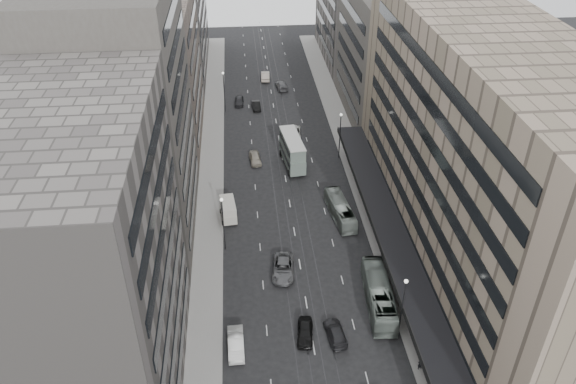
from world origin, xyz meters
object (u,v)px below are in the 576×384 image
object	(u,v)px
bus_near	(379,295)
double_decker	(292,150)
bus_far	(340,210)
pedestrian	(420,364)
sedan_2	(283,268)
panel_van	(228,209)
sedan_1	(236,344)
sedan_0	(305,332)

from	to	relation	value
bus_near	double_decker	bearing A→B (deg)	-73.96
bus_far	pedestrian	size ratio (longest dim) A/B	6.01
double_decker	bus_far	bearing A→B (deg)	-77.51
double_decker	pedestrian	size ratio (longest dim) A/B	5.89
sedan_2	bus_far	bearing A→B (deg)	57.32
pedestrian	bus_far	bearing A→B (deg)	-91.92
bus_far	sedan_2	size ratio (longest dim) A/B	1.66
panel_van	sedan_2	world-z (taller)	panel_van
bus_far	sedan_1	distance (m)	27.78
sedan_1	sedan_2	size ratio (longest dim) A/B	0.84
panel_van	sedan_0	bearing A→B (deg)	-76.40
double_decker	pedestrian	bearing A→B (deg)	-84.71
bus_near	sedan_2	world-z (taller)	bus_near
sedan_1	sedan_0	bearing A→B (deg)	6.26
panel_van	sedan_0	distance (m)	24.83
pedestrian	double_decker	bearing A→B (deg)	-87.67
double_decker	panel_van	xyz separation A→B (m)	(-10.70, -14.33, -1.18)
pedestrian	sedan_2	bearing A→B (deg)	-61.35
bus_near	bus_far	world-z (taller)	bus_near
sedan_0	panel_van	bearing A→B (deg)	117.32
bus_far	pedestrian	world-z (taller)	bus_far
bus_far	sedan_0	size ratio (longest dim) A/B	2.21
sedan_0	sedan_2	xyz separation A→B (m)	(-1.53, 10.82, 0.07)
pedestrian	panel_van	bearing A→B (deg)	-65.19
sedan_1	pedestrian	xyz separation A→B (m)	(19.23, -4.62, 0.15)
bus_far	sedan_1	world-z (taller)	bus_far
double_decker	pedestrian	distance (m)	44.33
bus_near	sedan_1	bearing A→B (deg)	21.27
bus_far	double_decker	distance (m)	16.60
bus_far	sedan_1	xyz separation A→B (m)	(-15.45, -23.08, -0.55)
double_decker	sedan_1	distance (m)	40.02
bus_far	bus_near	bearing A→B (deg)	87.96
sedan_2	panel_van	bearing A→B (deg)	125.63
bus_near	panel_van	distance (m)	26.09
sedan_1	double_decker	bearing A→B (deg)	74.19
double_decker	sedan_1	xyz separation A→B (m)	(-10.00, -38.70, -1.94)
double_decker	pedestrian	world-z (taller)	double_decker
bus_far	panel_van	xyz separation A→B (m)	(-16.15, 1.29, 0.21)
sedan_0	pedestrian	world-z (taller)	pedestrian
bus_far	sedan_0	bearing A→B (deg)	63.71
double_decker	sedan_2	distance (m)	27.19
bus_far	sedan_2	bearing A→B (deg)	43.53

